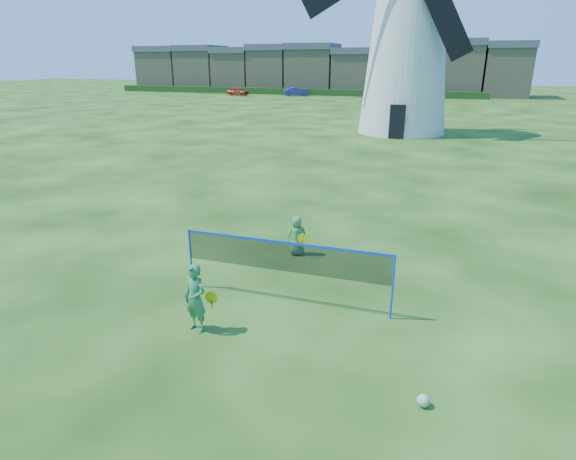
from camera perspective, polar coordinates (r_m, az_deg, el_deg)
The scene contains 10 objects.
ground at distance 11.95m, azimuth -1.68°, elevation -7.46°, with size 220.00×220.00×0.00m, color black.
windmill at distance 38.87m, azimuth 14.27°, elevation 21.58°, with size 15.09×6.65×20.38m.
badminton_net at distance 11.00m, azimuth -0.38°, elevation -3.38°, with size 5.05×0.05×1.55m.
player_girl at distance 10.21m, azimuth -11.10°, elevation -8.11°, with size 0.74×0.50×1.52m.
player_boy at distance 13.93m, azimuth 1.11°, elevation -0.69°, with size 0.69×0.54×1.18m.
play_ball at distance 8.71m, azimuth 16.01°, elevation -19.17°, with size 0.22×0.22×0.22m, color green.
terraced_houses at distance 84.93m, azimuth 3.46°, elevation 18.84°, with size 66.70×8.40×8.39m.
hedge at distance 80.33m, azimuth -0.22°, elevation 16.37°, with size 62.00×0.80×1.00m, color #193814.
car_left at distance 79.52m, azimuth -6.08°, elevation 16.30°, with size 1.41×3.52×1.20m, color maroon.
car_right at distance 77.83m, azimuth 0.95°, elevation 16.34°, with size 1.32×3.80×1.25m, color navy.
Camera 1 is at (3.69, -9.95, 5.49)m, focal length 29.46 mm.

